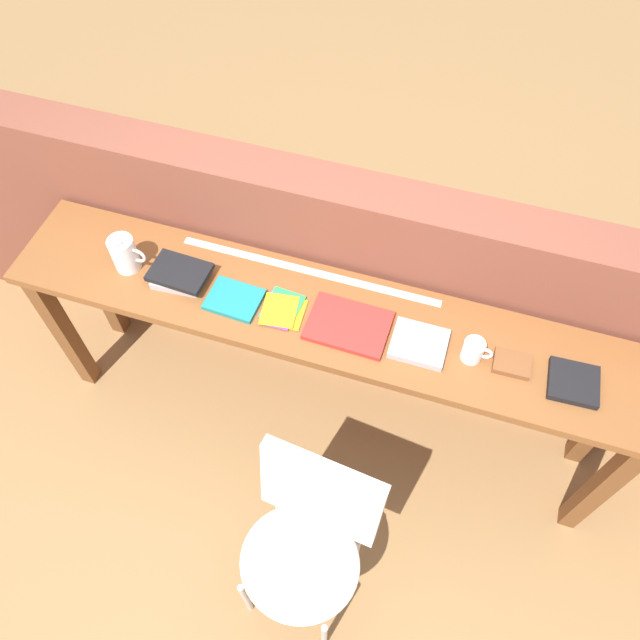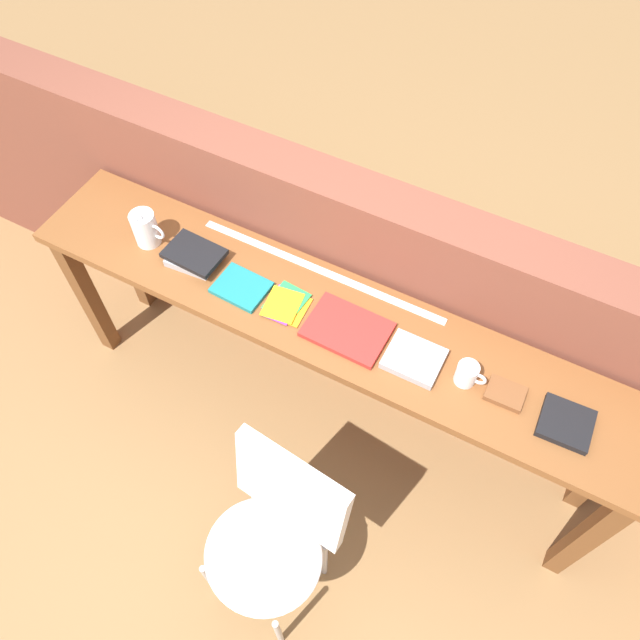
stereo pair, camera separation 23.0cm
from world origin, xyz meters
TOP-DOWN VIEW (x-y plane):
  - ground_plane at (0.00, 0.00)m, footprint 40.00×40.00m
  - brick_wall_back at (0.00, 0.64)m, footprint 6.00×0.20m
  - sideboard at (0.00, 0.30)m, footprint 2.50×0.44m
  - chair_white_moulded at (0.17, -0.42)m, footprint 0.48×0.50m
  - pitcher_white at (-0.80, 0.28)m, footprint 0.14×0.10m
  - book_stack_leftmost at (-0.58, 0.28)m, footprint 0.23×0.17m
  - magazine_cycling at (-0.34, 0.25)m, footprint 0.21×0.17m
  - pamphlet_pile_colourful at (-0.15, 0.26)m, footprint 0.17×0.18m
  - book_open_centre at (0.11, 0.27)m, footprint 0.30×0.22m
  - book_grey_hardcover at (0.37, 0.26)m, footprint 0.20×0.17m
  - mug at (0.56, 0.28)m, footprint 0.11×0.08m
  - leather_journal_brown at (0.70, 0.28)m, footprint 0.13×0.10m
  - book_repair_rightmost at (0.92, 0.27)m, footprint 0.18×0.17m
  - ruler_metal_back_edge at (-0.12, 0.47)m, footprint 1.06×0.03m

SIDE VIEW (x-z plane):
  - ground_plane at x=0.00m, z-range 0.00..0.00m
  - chair_white_moulded at x=0.17m, z-range 0.08..0.97m
  - brick_wall_back at x=0.00m, z-range 0.00..1.21m
  - sideboard at x=0.00m, z-range 0.30..1.18m
  - ruler_metal_back_edge at x=-0.12m, z-range 0.88..0.88m
  - pamphlet_pile_colourful at x=-0.15m, z-range 0.88..0.90m
  - magazine_cycling at x=-0.34m, z-range 0.88..0.90m
  - book_open_centre at x=0.11m, z-range 0.88..0.90m
  - leather_journal_brown at x=0.70m, z-range 0.88..0.90m
  - book_repair_rightmost at x=0.92m, z-range 0.88..0.91m
  - book_grey_hardcover at x=0.37m, z-range 0.88..0.91m
  - book_stack_leftmost at x=-0.58m, z-range 0.88..0.93m
  - mug at x=0.56m, z-range 0.88..0.97m
  - pitcher_white at x=-0.80m, z-range 0.87..1.05m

